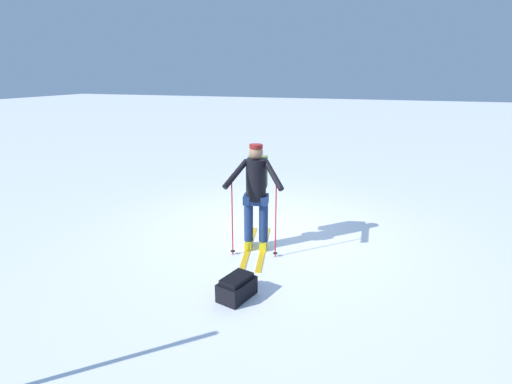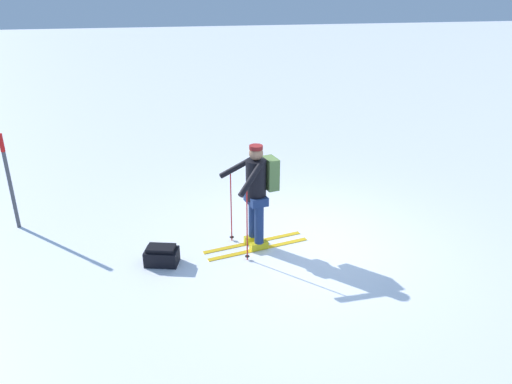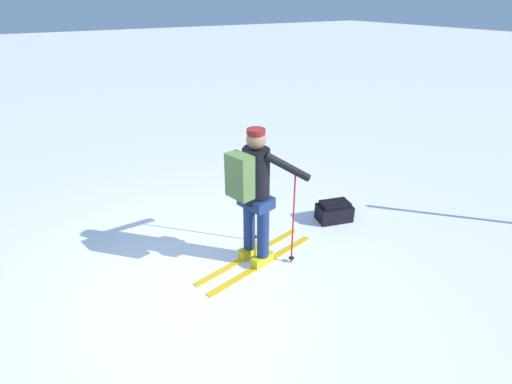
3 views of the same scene
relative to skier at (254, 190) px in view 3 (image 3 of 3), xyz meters
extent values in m
plane|color=white|center=(0.00, -0.76, -1.02)|extent=(80.00, 80.00, 0.00)
cube|color=gold|center=(-0.13, 0.00, -1.01)|extent=(0.47, 1.74, 0.01)
cube|color=yellow|center=(-0.13, 0.00, -0.95)|extent=(0.17, 0.32, 0.12)
cylinder|color=navy|center=(-0.13, 0.00, -0.52)|extent=(0.15, 0.15, 0.73)
cube|color=gold|center=(0.12, 0.05, -1.01)|extent=(0.47, 1.74, 0.01)
cube|color=yellow|center=(0.12, 0.05, -0.95)|extent=(0.17, 0.32, 0.12)
cylinder|color=navy|center=(0.12, 0.05, -0.52)|extent=(0.15, 0.15, 0.73)
cube|color=navy|center=(-0.01, 0.03, -0.16)|extent=(0.45, 0.36, 0.14)
cylinder|color=black|center=(-0.01, 0.03, 0.17)|extent=(0.32, 0.32, 0.66)
sphere|color=#8C664C|center=(-0.01, 0.03, 0.61)|extent=(0.22, 0.22, 0.22)
cylinder|color=maroon|center=(-0.01, 0.03, 0.71)|extent=(0.21, 0.21, 0.06)
cube|color=#4C6B38|center=(0.05, -0.22, 0.25)|extent=(0.35, 0.24, 0.51)
cylinder|color=red|center=(-0.41, 0.24, -0.39)|extent=(0.02, 0.02, 1.27)
cylinder|color=black|center=(-0.41, 0.24, -0.96)|extent=(0.07, 0.07, 0.01)
cylinder|color=black|center=(-0.34, 0.17, 0.31)|extent=(0.46, 0.46, 0.40)
cylinder|color=red|center=(0.26, 0.39, -0.39)|extent=(0.02, 0.02, 1.27)
cylinder|color=black|center=(0.26, 0.39, -0.96)|extent=(0.07, 0.07, 0.01)
cylinder|color=black|center=(0.23, 0.30, 0.31)|extent=(0.27, 0.56, 0.40)
cube|color=black|center=(-0.28, 1.57, -0.90)|extent=(0.44, 0.57, 0.25)
cube|color=black|center=(-0.28, 1.57, -0.74)|extent=(0.36, 0.48, 0.06)
camera|label=1|loc=(-2.03, 5.86, 1.81)|focal=28.00mm
camera|label=2|loc=(-7.16, 1.39, 3.12)|focal=35.00mm
camera|label=3|loc=(3.63, -2.17, 2.06)|focal=28.00mm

